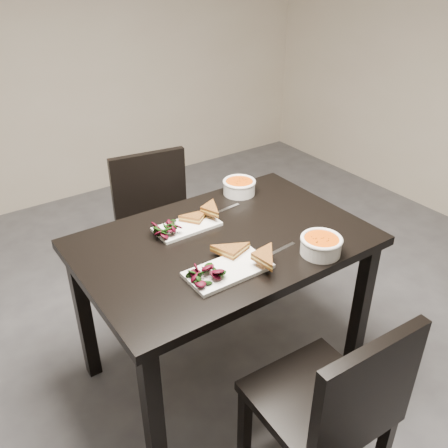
# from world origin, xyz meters

# --- Properties ---
(ground) EXTENTS (5.00, 5.00, 0.00)m
(ground) POSITION_xyz_m (0.00, 0.00, 0.00)
(ground) COLOR #47474C
(ground) RESTS_ON ground
(table) EXTENTS (1.20, 0.80, 0.75)m
(table) POSITION_xyz_m (0.21, 0.24, 0.65)
(table) COLOR black
(table) RESTS_ON ground
(chair_near) EXTENTS (0.44, 0.44, 0.85)m
(chair_near) POSITION_xyz_m (0.16, -0.48, 0.48)
(chair_near) COLOR black
(chair_near) RESTS_ON ground
(chair_far) EXTENTS (0.48, 0.48, 0.85)m
(chair_far) POSITION_xyz_m (0.25, 0.94, 0.48)
(chair_far) COLOR black
(chair_far) RESTS_ON ground
(plate_near) EXTENTS (0.32, 0.16, 0.02)m
(plate_near) POSITION_xyz_m (0.09, 0.04, 0.76)
(plate_near) COLOR white
(plate_near) RESTS_ON table
(sandwich_near) EXTENTS (0.19, 0.17, 0.05)m
(sandwich_near) POSITION_xyz_m (0.15, 0.05, 0.79)
(sandwich_near) COLOR #93521E
(sandwich_near) RESTS_ON plate_near
(salad_near) EXTENTS (0.10, 0.09, 0.04)m
(salad_near) POSITION_xyz_m (-0.01, 0.04, 0.79)
(salad_near) COLOR black
(salad_near) RESTS_ON plate_near
(soup_bowl_near) EXTENTS (0.17, 0.17, 0.07)m
(soup_bowl_near) POSITION_xyz_m (0.46, -0.07, 0.79)
(soup_bowl_near) COLOR white
(soup_bowl_near) RESTS_ON table
(cutlery_near) EXTENTS (0.18, 0.03, 0.00)m
(cutlery_near) POSITION_xyz_m (0.34, 0.04, 0.75)
(cutlery_near) COLOR silver
(cutlery_near) RESTS_ON table
(plate_far) EXTENTS (0.28, 0.14, 0.01)m
(plate_far) POSITION_xyz_m (0.13, 0.41, 0.76)
(plate_far) COLOR white
(plate_far) RESTS_ON table
(sandwich_far) EXTENTS (0.18, 0.17, 0.05)m
(sandwich_far) POSITION_xyz_m (0.19, 0.39, 0.79)
(sandwich_far) COLOR #93521E
(sandwich_far) RESTS_ON plate_far
(salad_far) EXTENTS (0.09, 0.08, 0.04)m
(salad_far) POSITION_xyz_m (0.03, 0.41, 0.78)
(salad_far) COLOR black
(salad_far) RESTS_ON plate_far
(soup_bowl_far) EXTENTS (0.16, 0.16, 0.07)m
(soup_bowl_far) POSITION_xyz_m (0.51, 0.55, 0.79)
(soup_bowl_far) COLOR white
(soup_bowl_far) RESTS_ON table
(cutlery_far) EXTENTS (0.18, 0.03, 0.00)m
(cutlery_far) POSITION_xyz_m (0.35, 0.45, 0.75)
(cutlery_far) COLOR silver
(cutlery_far) RESTS_ON table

